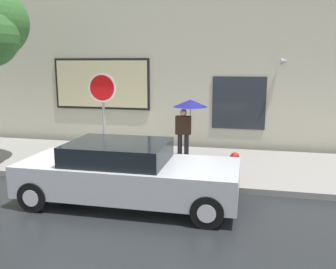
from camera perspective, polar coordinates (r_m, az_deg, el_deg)
ground_plane at (r=8.51m, az=-10.41°, el=-9.94°), size 60.00×60.00×0.00m
sidewalk at (r=11.17m, az=-4.49°, el=-4.25°), size 20.00×4.00×0.15m
building_facade at (r=13.19m, az=-1.56°, el=13.09°), size 20.00×0.67×7.00m
parked_car at (r=7.98m, az=-6.46°, el=-6.06°), size 4.71×1.94×1.37m
fire_hydrant at (r=9.21m, az=10.41°, el=-5.03°), size 0.30×0.44×0.72m
pedestrian_with_umbrella at (r=10.80m, az=3.20°, el=3.66°), size 1.03×1.03×1.84m
stop_sign at (r=9.66m, az=-10.22°, el=4.92°), size 0.76×0.10×2.64m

